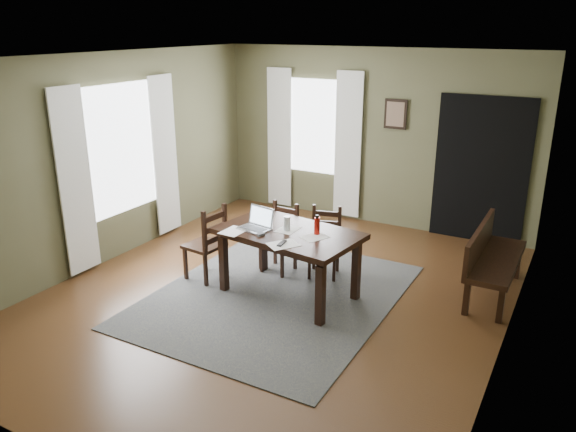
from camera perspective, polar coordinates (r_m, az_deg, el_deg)
The scene contains 25 objects.
ground at distance 6.65m, azimuth -1.26°, elevation -8.14°, with size 5.00×6.00×0.01m.
room_shell at distance 6.04m, azimuth -1.39°, elevation 7.30°, with size 5.02×6.02×2.71m.
rug at distance 6.65m, azimuth -1.26°, elevation -8.05°, with size 2.60×3.20×0.01m.
dining_table at distance 6.39m, azimuth 0.09°, elevation -2.35°, with size 1.69×1.15×0.79m.
chair_end at distance 6.93m, azimuth -8.20°, elevation -2.84°, with size 0.47×0.47×0.96m.
chair_back_left at distance 7.14m, azimuth -0.77°, elevation -2.31°, with size 0.41×0.41×0.88m.
chair_back_right at distance 7.03m, azimuth 3.76°, elevation -2.73°, with size 0.47×0.47×0.87m.
bench at distance 6.90m, azimuth 19.85°, elevation -3.74°, with size 0.47×1.47×0.83m.
laptop at distance 6.42m, azimuth -3.14°, elevation -0.72°, with size 0.40×0.34×0.24m.
computer_mouse at distance 6.21m, azimuth -2.78°, elevation -1.89°, with size 0.05×0.08×0.03m, color #3F3F42.
tv_remote at distance 5.98m, azimuth -0.63°, elevation -2.79°, with size 0.05×0.17×0.02m, color black.
drinking_glass at distance 6.34m, azimuth -0.10°, elevation -0.76°, with size 0.08×0.08×0.17m, color silver.
water_bottle at distance 6.23m, azimuth 2.97°, elevation -0.98°, with size 0.08×0.08×0.23m.
paper_a at distance 6.37m, azimuth -5.54°, elevation -1.55°, with size 0.24×0.31×0.00m, color white.
paper_b at distance 5.97m, azimuth -0.49°, elevation -2.91°, with size 0.24×0.32×0.00m, color white.
paper_c at distance 6.39m, azimuth -0.03°, elevation -1.38°, with size 0.22×0.28×0.00m, color white.
paper_d at distance 6.18m, azimuth 2.71°, elevation -2.15°, with size 0.21×0.28×0.00m, color white.
window_left at distance 7.77m, azimuth -16.64°, elevation 6.51°, with size 0.01×1.30×1.70m.
window_back at distance 9.14m, azimuth 2.63°, elevation 9.07°, with size 1.00×0.01×1.50m.
curtain_left_near at distance 7.27m, azimuth -20.81°, elevation 3.19°, with size 0.03×0.48×2.30m.
curtain_left_far at distance 8.39m, azimuth -12.39°, elevation 5.99°, with size 0.03×0.48×2.30m.
curtain_back_left at distance 9.45m, azimuth -0.88°, elevation 7.87°, with size 0.44×0.03×2.30m.
curtain_back_right at distance 8.91m, azimuth 6.11°, elevation 7.08°, with size 0.44×0.03×2.30m.
framed_picture at distance 8.59m, azimuth 10.87°, elevation 10.13°, with size 0.34×0.03×0.44m.
doorway_back at distance 8.42m, azimuth 19.00°, elevation 4.39°, with size 1.30×0.03×2.10m.
Camera 1 is at (2.98, -5.11, 3.04)m, focal length 35.00 mm.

